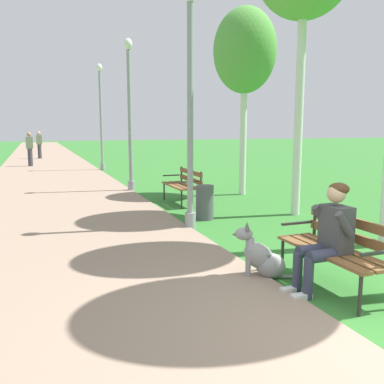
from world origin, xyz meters
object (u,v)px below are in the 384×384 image
(lamp_post_mid, at_px, (130,114))
(birch_tree_fourth, at_px, (245,52))
(person_seated_on_near_bench, at_px, (328,234))
(pedestrian_distant, at_px, (30,149))
(park_bench_mid, at_px, (184,183))
(pedestrian_further_distant, at_px, (39,145))
(park_bench_near, at_px, (339,245))
(lamp_post_far, at_px, (101,116))
(dog_grey, at_px, (262,258))
(lamp_post_near, at_px, (190,107))
(litter_bin, at_px, (205,202))

(lamp_post_mid, relative_size, birch_tree_fourth, 0.86)
(person_seated_on_near_bench, relative_size, pedestrian_distant, 0.76)
(birch_tree_fourth, bearing_deg, park_bench_mid, -159.47)
(pedestrian_further_distant, bearing_deg, lamp_post_mid, -80.81)
(park_bench_near, distance_m, lamp_post_far, 14.79)
(dog_grey, bearing_deg, birch_tree_fourth, 64.70)
(lamp_post_near, distance_m, pedestrian_further_distant, 19.65)
(park_bench_near, distance_m, lamp_post_near, 3.78)
(person_seated_on_near_bench, bearing_deg, park_bench_near, 15.29)
(person_seated_on_near_bench, height_order, pedestrian_distant, pedestrian_distant)
(park_bench_near, bearing_deg, birch_tree_fourth, 71.73)
(dog_grey, height_order, birch_tree_fourth, birch_tree_fourth)
(lamp_post_near, relative_size, pedestrian_distant, 2.60)
(pedestrian_distant, bearing_deg, lamp_post_mid, -73.12)
(lamp_post_mid, bearing_deg, pedestrian_distant, 106.88)
(park_bench_near, relative_size, park_bench_mid, 1.00)
(birch_tree_fourth, xyz_separation_m, pedestrian_distant, (-5.63, 11.02, -3.02))
(person_seated_on_near_bench, distance_m, birch_tree_fourth, 7.70)
(dog_grey, xyz_separation_m, birch_tree_fourth, (2.82, 5.96, 3.60))
(lamp_post_mid, distance_m, birch_tree_fourth, 3.63)
(park_bench_mid, bearing_deg, dog_grey, -98.87)
(park_bench_mid, xyz_separation_m, person_seated_on_near_bench, (-0.36, -5.85, 0.17))
(park_bench_near, xyz_separation_m, birch_tree_fourth, (2.16, 6.54, 3.35))
(person_seated_on_near_bench, distance_m, lamp_post_far, 14.82)
(lamp_post_near, bearing_deg, lamp_post_mid, 90.43)
(person_seated_on_near_bench, bearing_deg, litter_bin, 87.72)
(lamp_post_far, xyz_separation_m, litter_bin, (0.44, -10.73, -2.00))
(person_seated_on_near_bench, relative_size, pedestrian_further_distant, 0.76)
(dog_grey, xyz_separation_m, lamp_post_far, (0.17, 14.09, 2.09))
(pedestrian_further_distant, bearing_deg, park_bench_near, -82.52)
(pedestrian_distant, height_order, pedestrian_further_distant, same)
(birch_tree_fourth, relative_size, pedestrian_distant, 3.04)
(person_seated_on_near_bench, bearing_deg, park_bench_mid, 86.45)
(litter_bin, bearing_deg, park_bench_mid, 83.72)
(park_bench_near, xyz_separation_m, lamp_post_mid, (-0.63, 8.21, 1.73))
(lamp_post_mid, bearing_deg, lamp_post_far, 88.76)
(dog_grey, xyz_separation_m, pedestrian_distant, (-2.81, 16.99, 0.58))
(lamp_post_mid, height_order, lamp_post_far, lamp_post_far)
(park_bench_near, height_order, lamp_post_far, lamp_post_far)
(park_bench_near, bearing_deg, lamp_post_near, 100.16)
(person_seated_on_near_bench, relative_size, birch_tree_fourth, 0.25)
(park_bench_mid, xyz_separation_m, lamp_post_near, (-0.75, -2.48, 1.71))
(litter_bin, bearing_deg, lamp_post_mid, 97.77)
(person_seated_on_near_bench, height_order, birch_tree_fourth, birch_tree_fourth)
(pedestrian_further_distant, bearing_deg, litter_bin, -81.13)
(birch_tree_fourth, xyz_separation_m, pedestrian_further_distant, (-5.15, 16.23, -3.02))
(lamp_post_far, xyz_separation_m, pedestrian_further_distant, (-2.50, 8.11, -1.51))
(person_seated_on_near_bench, distance_m, dog_grey, 0.89)
(park_bench_mid, height_order, pedestrian_further_distant, pedestrian_further_distant)
(park_bench_mid, height_order, pedestrian_distant, pedestrian_distant)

